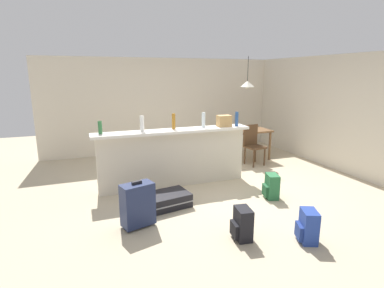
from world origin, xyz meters
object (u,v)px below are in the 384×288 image
at_px(bottle_blue, 237,119).
at_px(suitcase_flat_black, 167,200).
at_px(grocery_bag, 224,121).
at_px(bottle_amber, 174,121).
at_px(backpack_blue, 308,227).
at_px(backpack_black, 242,224).
at_px(bottle_green, 100,127).
at_px(bottle_white, 142,124).
at_px(suitcase_upright_navy, 138,204).
at_px(backpack_green, 271,187).
at_px(dining_table, 246,133).
at_px(bottle_clear, 203,120).
at_px(pendant_lamp, 247,84).
at_px(dining_chair_near_partition, 253,143).

distance_m(bottle_blue, suitcase_flat_black, 2.16).
bearing_deg(grocery_bag, bottle_amber, 176.23).
distance_m(bottle_blue, backpack_blue, 2.67).
bearing_deg(backpack_black, bottle_green, 124.72).
bearing_deg(bottle_white, backpack_black, -69.40).
relative_size(suitcase_upright_navy, backpack_green, 1.60).
xyz_separation_m(bottle_blue, backpack_blue, (-0.28, -2.45, -1.02)).
distance_m(bottle_amber, bottle_blue, 1.26).
bearing_deg(bottle_green, grocery_bag, -1.76).
distance_m(backpack_black, suitcase_upright_navy, 1.44).
xyz_separation_m(backpack_black, backpack_green, (1.14, 1.00, 0.00)).
relative_size(backpack_black, suitcase_upright_navy, 0.63).
relative_size(bottle_green, bottle_amber, 0.76).
bearing_deg(bottle_amber, grocery_bag, -3.77).
bearing_deg(dining_table, bottle_clear, -144.04).
height_order(grocery_bag, pendant_lamp, pendant_lamp).
bearing_deg(bottle_blue, bottle_green, 177.25).
bearing_deg(bottle_white, bottle_amber, 2.70).
bearing_deg(bottle_white, dining_chair_near_partition, 13.83).
bearing_deg(dining_chair_near_partition, backpack_blue, -109.74).
height_order(backpack_black, backpack_blue, same).
xyz_separation_m(bottle_green, backpack_blue, (2.29, -2.57, -0.99)).
bearing_deg(pendant_lamp, dining_table, -113.66).
bearing_deg(dining_chair_near_partition, pendant_lamp, 77.17).
xyz_separation_m(bottle_white, dining_chair_near_partition, (2.72, 0.67, -0.71)).
relative_size(bottle_amber, grocery_bag, 1.13).
xyz_separation_m(bottle_clear, dining_table, (1.64, 1.19, -0.58)).
distance_m(bottle_white, suitcase_upright_navy, 1.70).
relative_size(bottle_white, dining_table, 0.26).
bearing_deg(suitcase_upright_navy, backpack_green, 5.08).
xyz_separation_m(bottle_amber, backpack_green, (1.36, -1.22, -1.03)).
distance_m(bottle_green, dining_chair_near_partition, 3.56).
bearing_deg(backpack_blue, dining_table, 71.39).
bearing_deg(grocery_bag, bottle_clear, 176.50).
relative_size(bottle_amber, suitcase_flat_black, 0.34).
bearing_deg(bottle_clear, dining_chair_near_partition, 23.86).
relative_size(dining_chair_near_partition, backpack_blue, 2.21).
xyz_separation_m(bottle_green, bottle_amber, (1.31, -0.00, 0.04)).
bearing_deg(dining_chair_near_partition, bottle_clear, -156.14).
bearing_deg(grocery_bag, bottle_green, 178.24).
relative_size(bottle_amber, pendant_lamp, 0.38).
xyz_separation_m(dining_chair_near_partition, pendant_lamp, (0.13, 0.58, 1.33)).
xyz_separation_m(backpack_blue, backpack_green, (0.39, 1.34, 0.00)).
height_order(bottle_amber, backpack_blue, bottle_amber).
relative_size(bottle_white, pendant_lamp, 0.37).
height_order(suitcase_flat_black, backpack_green, backpack_green).
xyz_separation_m(bottle_green, suitcase_flat_black, (0.90, -0.93, -1.08)).
xyz_separation_m(bottle_white, backpack_black, (0.82, -2.19, -1.02)).
distance_m(bottle_clear, backpack_black, 2.43).
distance_m(bottle_green, backpack_green, 3.11).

